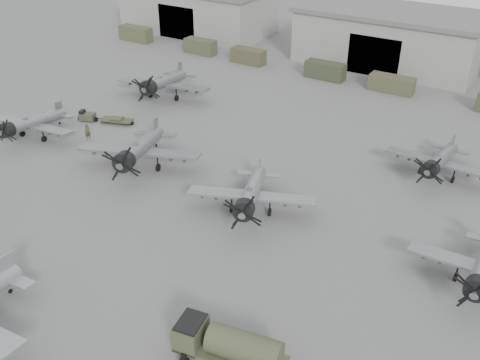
% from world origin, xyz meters
% --- Properties ---
extents(ground, '(220.00, 220.00, 0.00)m').
position_xyz_m(ground, '(0.00, 0.00, 0.00)').
color(ground, slate).
rests_on(ground, ground).
extents(hangar_left, '(29.00, 14.80, 8.70)m').
position_xyz_m(hangar_left, '(-38.00, 61.96, 4.37)').
color(hangar_left, '#9EA095').
rests_on(hangar_left, ground).
extents(hangar_center, '(29.00, 14.80, 8.70)m').
position_xyz_m(hangar_center, '(0.00, 61.96, 4.37)').
color(hangar_center, '#9EA095').
rests_on(hangar_center, ground).
extents(support_truck_0, '(6.46, 2.20, 2.63)m').
position_xyz_m(support_truck_0, '(-43.61, 50.00, 1.32)').
color(support_truck_0, '#47482F').
rests_on(support_truck_0, ground).
extents(support_truck_1, '(5.59, 2.20, 2.49)m').
position_xyz_m(support_truck_1, '(-28.85, 50.00, 1.25)').
color(support_truck_1, '#41462D').
rests_on(support_truck_1, ground).
extents(support_truck_2, '(5.66, 2.20, 2.42)m').
position_xyz_m(support_truck_2, '(-19.20, 50.00, 1.21)').
color(support_truck_2, '#43422B').
rests_on(support_truck_2, ground).
extents(support_truck_3, '(6.08, 2.20, 2.54)m').
position_xyz_m(support_truck_3, '(-5.51, 50.00, 1.27)').
color(support_truck_3, '#343A26').
rests_on(support_truck_3, ground).
extents(support_truck_4, '(6.31, 2.20, 2.34)m').
position_xyz_m(support_truck_4, '(4.86, 50.00, 1.17)').
color(support_truck_4, '#47462E').
rests_on(support_truck_4, ground).
extents(aircraft_mid_0, '(11.18, 10.06, 4.44)m').
position_xyz_m(aircraft_mid_0, '(-25.93, 12.13, 2.02)').
color(aircraft_mid_0, gray).
rests_on(aircraft_mid_0, ground).
extents(aircraft_mid_1, '(12.88, 11.65, 5.23)m').
position_xyz_m(aircraft_mid_1, '(-10.16, 13.38, 2.38)').
color(aircraft_mid_1, gray).
rests_on(aircraft_mid_1, ground).
extents(aircraft_mid_2, '(11.70, 10.58, 4.75)m').
position_xyz_m(aircraft_mid_2, '(4.17, 12.51, 2.16)').
color(aircraft_mid_2, gray).
rests_on(aircraft_mid_2, ground).
extents(aircraft_far_0, '(13.32, 11.99, 5.30)m').
position_xyz_m(aircraft_far_0, '(-20.92, 30.25, 2.41)').
color(aircraft_far_0, gray).
rests_on(aircraft_far_0, ground).
extents(aircraft_far_1, '(11.08, 9.97, 4.44)m').
position_xyz_m(aircraft_far_1, '(16.96, 28.49, 2.02)').
color(aircraft_far_1, gray).
rests_on(aircraft_far_1, ground).
extents(fuel_tanker, '(7.61, 4.27, 2.82)m').
position_xyz_m(fuel_tanker, '(11.99, -2.94, 1.62)').
color(fuel_tanker, '#43482F').
rests_on(fuel_tanker, ground).
extents(tug_trailer, '(6.97, 3.60, 1.40)m').
position_xyz_m(tug_trailer, '(-22.96, 20.00, 0.52)').
color(tug_trailer, '#3B402A').
rests_on(tug_trailer, ground).
extents(ground_crew, '(0.68, 0.82, 1.93)m').
position_xyz_m(ground_crew, '(-20.32, 15.70, 0.97)').
color(ground_crew, '#373C27').
rests_on(ground_crew, ground).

